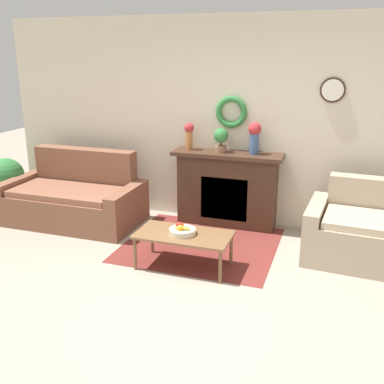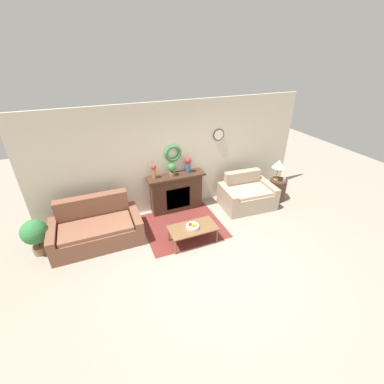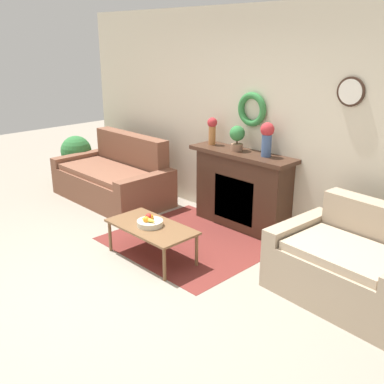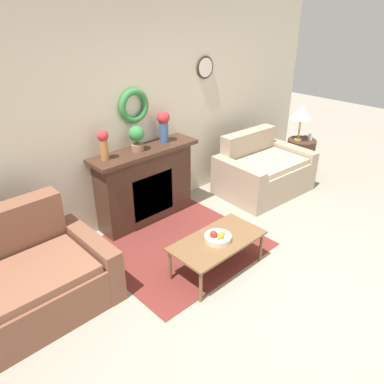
% 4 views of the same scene
% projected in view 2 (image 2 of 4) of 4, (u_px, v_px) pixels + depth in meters
% --- Properties ---
extents(ground_plane, '(16.00, 16.00, 0.00)m').
position_uv_depth(ground_plane, '(220.00, 266.00, 5.00)').
color(ground_plane, gray).
extents(floor_rug, '(1.80, 1.63, 0.01)m').
position_uv_depth(floor_rug, '(183.00, 226.00, 6.12)').
color(floor_rug, maroon).
rests_on(floor_rug, ground_plane).
extents(wall_back, '(6.80, 0.14, 2.70)m').
position_uv_depth(wall_back, '(176.00, 157.00, 6.32)').
color(wall_back, beige).
rests_on(wall_back, ground_plane).
extents(fireplace, '(1.44, 0.41, 0.99)m').
position_uv_depth(fireplace, '(176.00, 192.00, 6.53)').
color(fireplace, '#42281C').
rests_on(fireplace, ground_plane).
extents(couch_left, '(1.85, 0.99, 0.95)m').
position_uv_depth(couch_left, '(97.00, 228.00, 5.52)').
color(couch_left, brown).
rests_on(couch_left, ground_plane).
extents(loveseat_right, '(1.40, 1.01, 0.87)m').
position_uv_depth(loveseat_right, '(247.00, 195.00, 6.77)').
color(loveseat_right, tan).
rests_on(loveseat_right, ground_plane).
extents(coffee_table, '(1.02, 0.53, 0.39)m').
position_uv_depth(coffee_table, '(193.00, 229.00, 5.45)').
color(coffee_table, brown).
rests_on(coffee_table, ground_plane).
extents(fruit_bowl, '(0.28, 0.28, 0.12)m').
position_uv_depth(fruit_bowl, '(192.00, 226.00, 5.40)').
color(fruit_bowl, beige).
rests_on(fruit_bowl, coffee_table).
extents(side_table_by_loveseat, '(0.46, 0.46, 0.60)m').
position_uv_depth(side_table_by_loveseat, '(277.00, 190.00, 7.05)').
color(side_table_by_loveseat, '#42281C').
rests_on(side_table_by_loveseat, ground_plane).
extents(table_lamp, '(0.34, 0.34, 0.57)m').
position_uv_depth(table_lamp, '(279.00, 164.00, 6.70)').
color(table_lamp, '#B28E42').
rests_on(table_lamp, side_table_by_loveseat).
extents(mug, '(0.07, 0.07, 0.09)m').
position_uv_depth(mug, '(284.00, 179.00, 6.85)').
color(mug, silver).
rests_on(mug, side_table_by_loveseat).
extents(vase_on_mantel_left, '(0.13, 0.13, 0.35)m').
position_uv_depth(vase_on_mantel_left, '(154.00, 170.00, 6.02)').
color(vase_on_mantel_left, '#AD6B38').
rests_on(vase_on_mantel_left, fireplace).
extents(vase_on_mantel_right, '(0.16, 0.16, 0.40)m').
position_uv_depth(vase_on_mantel_right, '(188.00, 164.00, 6.29)').
color(vase_on_mantel_right, '#3D5684').
rests_on(vase_on_mantel_right, fireplace).
extents(potted_plant_on_mantel, '(0.19, 0.19, 0.31)m').
position_uv_depth(potted_plant_on_mantel, '(172.00, 169.00, 6.16)').
color(potted_plant_on_mantel, '#8E664C').
rests_on(potted_plant_on_mantel, fireplace).
extents(potted_plant_floor_by_couch, '(0.50, 0.50, 0.78)m').
position_uv_depth(potted_plant_floor_by_couch, '(35.00, 234.00, 5.09)').
color(potted_plant_floor_by_couch, '#8E664C').
rests_on(potted_plant_floor_by_couch, ground_plane).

